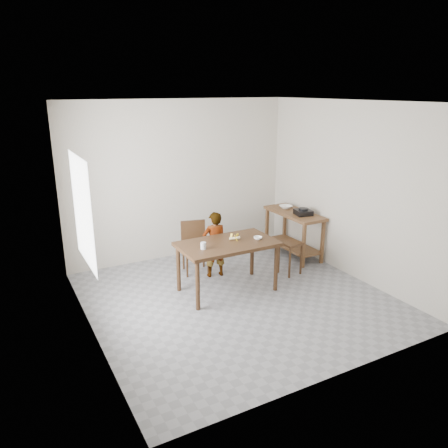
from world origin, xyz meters
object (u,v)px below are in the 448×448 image
dining_table (227,267)px  prep_counter (293,234)px  dining_chair (195,248)px  stool (290,258)px  child (215,244)px

dining_table → prep_counter: bearing=22.1°
prep_counter → dining_chair: 1.85m
dining_table → stool: (1.18, 0.07, -0.11)m
prep_counter → stool: bearing=-130.4°
dining_table → dining_chair: dining_chair is taller
child → stool: bearing=163.0°
dining_table → stool: bearing=3.3°
prep_counter → dining_chair: bearing=175.8°
dining_table → prep_counter: 1.86m
dining_chair → stool: size_ratio=1.53×
dining_table → dining_chair: 0.85m
prep_counter → stool: size_ratio=2.24×
dining_table → prep_counter: prep_counter is taller
prep_counter → dining_table: bearing=-157.9°
prep_counter → stool: (-0.54, -0.63, -0.13)m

